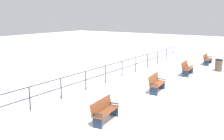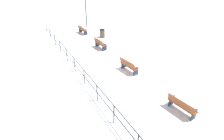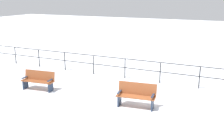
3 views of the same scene
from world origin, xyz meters
The scene contains 4 objects.
ground_plane centered at (0.00, 0.00, 0.00)m, with size 80.00×80.00×0.00m, color white.
bench_second centered at (-0.19, -4.82, 0.46)m, with size 0.66×1.59×0.87m.
bench_third centered at (-0.20, -0.01, 0.49)m, with size 0.71×1.58×0.95m.
waterfront_railing centered at (-3.53, 0.00, 0.73)m, with size 0.05×22.69×1.08m.
Camera 3 is at (9.38, 3.46, 4.29)m, focal length 44.35 mm.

